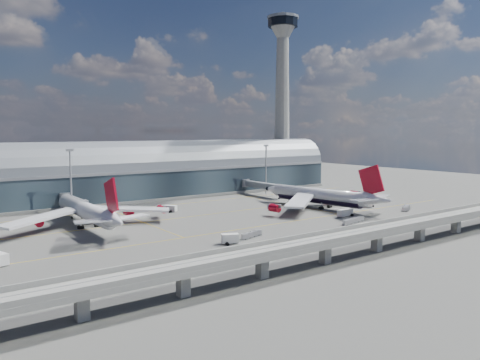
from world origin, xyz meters
TOP-DOWN VIEW (x-y plane):
  - ground at (0.00, 0.00)m, footprint 500.00×500.00m
  - taxi_lines at (0.00, 22.11)m, footprint 200.00×80.12m
  - terminal at (0.00, 77.99)m, footprint 200.00×30.00m
  - control_tower at (85.00, 83.00)m, footprint 19.00×19.00m
  - guideway at (-0.00, -55.00)m, footprint 220.00×8.50m
  - floodlight_mast_left at (-50.00, 55.00)m, footprint 3.00×0.70m
  - floodlight_mast_right at (50.00, 55.00)m, footprint 3.00×0.70m
  - airliner_left at (-53.84, 23.32)m, footprint 60.33×63.33m
  - airliner_right at (40.00, 4.97)m, footprint 60.37×63.15m
  - jet_bridge_left at (-50.33, 53.12)m, footprint 4.40×28.00m
  - jet_bridge_right at (43.23, 51.18)m, footprint 4.40×32.00m
  - service_truck_1 at (-27.82, -24.64)m, footprint 5.53×4.01m
  - service_truck_2 at (33.16, -14.42)m, footprint 8.14×3.38m
  - service_truck_3 at (58.54, -4.43)m, footprint 4.25×5.80m
  - service_truck_4 at (56.21, 40.98)m, footprint 2.95×5.37m
  - service_truck_5 at (-16.60, 34.39)m, footprint 4.44×5.65m
  - cargo_train_0 at (-17.59, -21.62)m, footprint 9.49×4.35m
  - cargo_train_1 at (25.60, -25.00)m, footprint 12.69×3.99m
  - cargo_train_2 at (64.83, -19.44)m, footprint 9.78×6.38m

SIDE VIEW (x-z plane):
  - ground at x=0.00m, z-range 0.00..0.00m
  - taxi_lines at x=0.00m, z-range 0.00..0.01m
  - cargo_train_0 at x=-17.59m, z-range 0.03..1.62m
  - cargo_train_1 at x=25.60m, z-range 0.04..1.71m
  - cargo_train_2 at x=64.83m, z-range 0.04..1.75m
  - service_truck_5 at x=-16.60m, z-range 0.03..2.61m
  - service_truck_3 at x=58.54m, z-range 0.03..2.66m
  - service_truck_1 at x=-27.82m, z-range 0.01..2.93m
  - service_truck_2 at x=33.16m, z-range 0.06..2.92m
  - service_truck_4 at x=56.21m, z-range 0.01..3.02m
  - jet_bridge_left at x=-50.33m, z-range 1.55..8.80m
  - jet_bridge_right at x=43.23m, z-range 1.56..8.81m
  - airliner_right at x=40.00m, z-range -4.83..15.24m
  - guideway at x=0.00m, z-range 1.69..8.89m
  - airliner_left at x=-53.84m, z-range -4.15..15.21m
  - terminal at x=0.00m, z-range -2.66..25.34m
  - floodlight_mast_left at x=-50.00m, z-range 0.78..26.48m
  - floodlight_mast_right at x=50.00m, z-range 0.78..26.48m
  - control_tower at x=85.00m, z-range 0.14..103.14m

